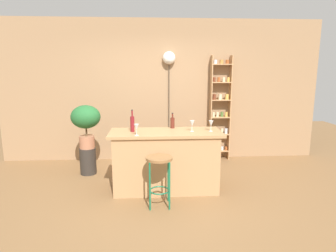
% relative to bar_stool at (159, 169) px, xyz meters
% --- Properties ---
extents(ground, '(12.00, 12.00, 0.00)m').
position_rel_bar_stool_xyz_m(ground, '(0.12, 0.26, -0.51)').
color(ground, brown).
extents(back_wall, '(6.40, 0.10, 2.80)m').
position_rel_bar_stool_xyz_m(back_wall, '(0.12, 2.21, 0.89)').
color(back_wall, '#997551').
rests_on(back_wall, ground).
extents(kitchen_counter, '(1.68, 0.67, 0.91)m').
position_rel_bar_stool_xyz_m(kitchen_counter, '(0.12, 0.56, -0.06)').
color(kitchen_counter, tan).
rests_on(kitchen_counter, ground).
extents(bar_stool, '(0.35, 0.35, 0.69)m').
position_rel_bar_stool_xyz_m(bar_stool, '(0.00, 0.00, 0.00)').
color(bar_stool, '#196642').
rests_on(bar_stool, ground).
extents(spice_shelf, '(0.41, 0.18, 2.10)m').
position_rel_bar_stool_xyz_m(spice_shelf, '(1.30, 2.05, 0.54)').
color(spice_shelf, tan).
rests_on(spice_shelf, ground).
extents(plant_stool, '(0.28, 0.28, 0.47)m').
position_rel_bar_stool_xyz_m(plant_stool, '(-1.22, 1.32, -0.28)').
color(plant_stool, '#2D2823').
rests_on(plant_stool, ground).
extents(potted_plant, '(0.50, 0.45, 0.76)m').
position_rel_bar_stool_xyz_m(potted_plant, '(-1.22, 1.32, 0.45)').
color(potted_plant, '#A86B4C').
rests_on(potted_plant, plant_stool).
extents(bottle_wine_red, '(0.06, 0.06, 0.33)m').
position_rel_bar_stool_xyz_m(bottle_wine_red, '(-0.38, 0.58, 0.52)').
color(bottle_wine_red, maroon).
rests_on(bottle_wine_red, kitchen_counter).
extents(bottle_sauce_amber, '(0.07, 0.07, 0.24)m').
position_rel_bar_stool_xyz_m(bottle_sauce_amber, '(0.24, 0.81, 0.49)').
color(bottle_sauce_amber, '#5B2319').
rests_on(bottle_sauce_amber, kitchen_counter).
extents(wine_glass_left, '(0.07, 0.07, 0.16)m').
position_rel_bar_stool_xyz_m(wine_glass_left, '(0.51, 0.54, 0.51)').
color(wine_glass_left, silver).
rests_on(wine_glass_left, kitchen_counter).
extents(wine_glass_center, '(0.07, 0.07, 0.16)m').
position_rel_bar_stool_xyz_m(wine_glass_center, '(-0.31, 0.31, 0.51)').
color(wine_glass_center, silver).
rests_on(wine_glass_center, kitchen_counter).
extents(wine_glass_right, '(0.07, 0.07, 0.16)m').
position_rel_bar_stool_xyz_m(wine_glass_right, '(0.79, 0.54, 0.51)').
color(wine_glass_right, silver).
rests_on(wine_glass_right, kitchen_counter).
extents(pendant_globe_light, '(0.25, 0.25, 2.17)m').
position_rel_bar_stool_xyz_m(pendant_globe_light, '(0.27, 2.10, 1.51)').
color(pendant_globe_light, black).
rests_on(pendant_globe_light, ground).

